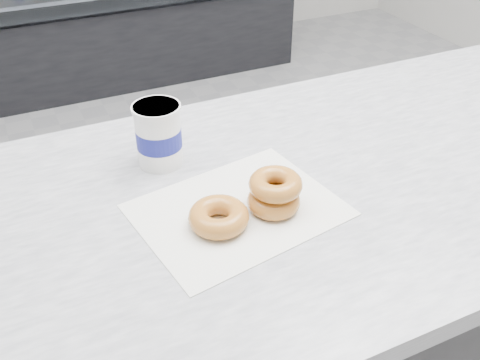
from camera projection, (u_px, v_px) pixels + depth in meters
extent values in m
plane|color=#97979A|center=(240.00, 282.00, 2.02)|extent=(5.00, 5.00, 0.00)
cube|color=#333335|center=(342.00, 319.00, 1.33)|extent=(3.00, 0.70, 0.86)
cube|color=silver|center=(366.00, 170.00, 1.07)|extent=(3.06, 0.76, 0.04)
cube|color=black|center=(103.00, 38.00, 3.44)|extent=(2.40, 0.70, 0.50)
cube|color=silver|center=(238.00, 210.00, 0.93)|extent=(0.38, 0.31, 0.00)
torus|color=#BB8633|center=(219.00, 217.00, 0.89)|extent=(0.13, 0.13, 0.04)
torus|color=#BB8633|center=(274.00, 201.00, 0.92)|extent=(0.09, 0.09, 0.03)
torus|color=#BB8633|center=(276.00, 184.00, 0.91)|extent=(0.11, 0.11, 0.03)
cylinder|color=white|center=(159.00, 135.00, 1.02)|extent=(0.09, 0.09, 0.12)
cylinder|color=white|center=(156.00, 107.00, 0.99)|extent=(0.09, 0.09, 0.01)
cylinder|color=navy|center=(159.00, 137.00, 1.02)|extent=(0.09, 0.09, 0.04)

